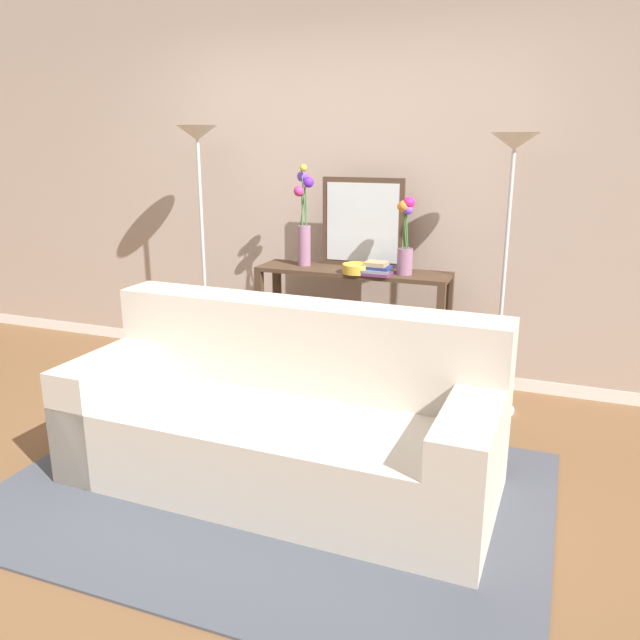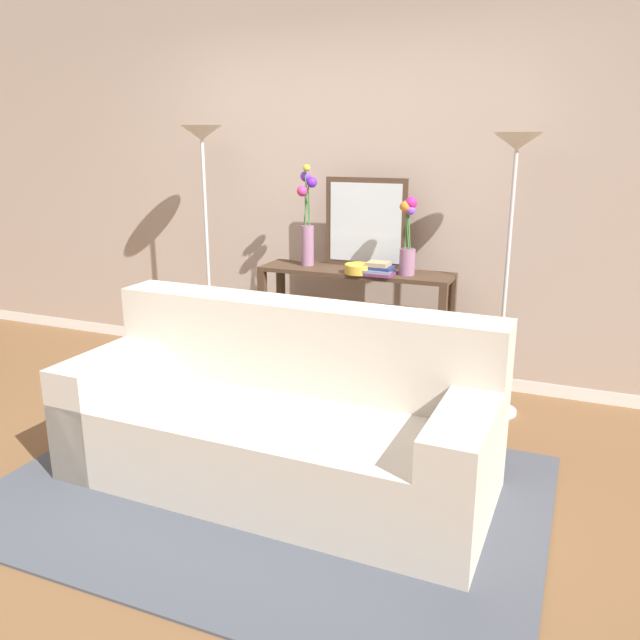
{
  "view_description": "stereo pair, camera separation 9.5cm",
  "coord_description": "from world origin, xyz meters",
  "px_view_note": "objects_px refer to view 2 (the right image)",
  "views": [
    {
      "loc": [
        1.57,
        -2.51,
        1.69
      ],
      "look_at": [
        0.28,
        0.84,
        0.67
      ],
      "focal_mm": 36.05,
      "sensor_mm": 36.0,
      "label": 1
    },
    {
      "loc": [
        1.66,
        -2.47,
        1.69
      ],
      "look_at": [
        0.28,
        0.84,
        0.67
      ],
      "focal_mm": 36.05,
      "sensor_mm": 36.0,
      "label": 2
    }
  ],
  "objects_px": {
    "couch": "(281,422)",
    "wall_mirror": "(366,223)",
    "fruit_bowl": "(359,269)",
    "vase_tall_flowers": "(307,223)",
    "console_table": "(355,308)",
    "floor_lamp_left": "(204,182)",
    "floor_lamp_right": "(513,198)",
    "vase_short_flowers": "(408,238)",
    "book_row_under_console": "(301,370)",
    "book_stack": "(379,269)"
  },
  "relations": [
    {
      "from": "wall_mirror",
      "to": "console_table",
      "type": "bearing_deg",
      "value": -98.17
    },
    {
      "from": "book_row_under_console",
      "to": "fruit_bowl",
      "type": "bearing_deg",
      "value": -12.06
    },
    {
      "from": "floor_lamp_left",
      "to": "vase_tall_flowers",
      "type": "distance_m",
      "value": 0.8
    },
    {
      "from": "floor_lamp_right",
      "to": "console_table",
      "type": "bearing_deg",
      "value": 175.47
    },
    {
      "from": "wall_mirror",
      "to": "book_stack",
      "type": "distance_m",
      "value": 0.4
    },
    {
      "from": "wall_mirror",
      "to": "vase_tall_flowers",
      "type": "height_order",
      "value": "vase_tall_flowers"
    },
    {
      "from": "wall_mirror",
      "to": "vase_short_flowers",
      "type": "xyz_separation_m",
      "value": [
        0.34,
        -0.18,
        -0.06
      ]
    },
    {
      "from": "vase_short_flowers",
      "to": "fruit_bowl",
      "type": "relative_size",
      "value": 2.64
    },
    {
      "from": "wall_mirror",
      "to": "fruit_bowl",
      "type": "distance_m",
      "value": 0.36
    },
    {
      "from": "console_table",
      "to": "vase_short_flowers",
      "type": "bearing_deg",
      "value": -5.97
    },
    {
      "from": "couch",
      "to": "floor_lamp_right",
      "type": "distance_m",
      "value": 1.88
    },
    {
      "from": "console_table",
      "to": "wall_mirror",
      "type": "bearing_deg",
      "value": 81.83
    },
    {
      "from": "console_table",
      "to": "book_row_under_console",
      "type": "distance_m",
      "value": 0.66
    },
    {
      "from": "book_row_under_console",
      "to": "floor_lamp_right",
      "type": "bearing_deg",
      "value": -3.2
    },
    {
      "from": "couch",
      "to": "wall_mirror",
      "type": "height_order",
      "value": "wall_mirror"
    },
    {
      "from": "vase_tall_flowers",
      "to": "floor_lamp_left",
      "type": "bearing_deg",
      "value": -172.04
    },
    {
      "from": "vase_tall_flowers",
      "to": "book_stack",
      "type": "xyz_separation_m",
      "value": [
        0.56,
        -0.12,
        -0.26
      ]
    },
    {
      "from": "couch",
      "to": "vase_short_flowers",
      "type": "height_order",
      "value": "vase_short_flowers"
    },
    {
      "from": "vase_tall_flowers",
      "to": "console_table",
      "type": "bearing_deg",
      "value": -4.01
    },
    {
      "from": "fruit_bowl",
      "to": "book_row_under_console",
      "type": "xyz_separation_m",
      "value": [
        -0.47,
        0.1,
        -0.81
      ]
    },
    {
      "from": "console_table",
      "to": "floor_lamp_left",
      "type": "xyz_separation_m",
      "value": [
        -1.11,
        -0.08,
        0.83
      ]
    },
    {
      "from": "console_table",
      "to": "floor_lamp_right",
      "type": "distance_m",
      "value": 1.27
    },
    {
      "from": "wall_mirror",
      "to": "vase_tall_flowers",
      "type": "relative_size",
      "value": 0.88
    },
    {
      "from": "fruit_bowl",
      "to": "book_stack",
      "type": "xyz_separation_m",
      "value": [
        0.14,
        0.0,
        0.01
      ]
    },
    {
      "from": "fruit_bowl",
      "to": "floor_lamp_right",
      "type": "bearing_deg",
      "value": 1.34
    },
    {
      "from": "fruit_bowl",
      "to": "couch",
      "type": "bearing_deg",
      "value": -88.48
    },
    {
      "from": "floor_lamp_left",
      "to": "floor_lamp_right",
      "type": "relative_size",
      "value": 1.03
    },
    {
      "from": "wall_mirror",
      "to": "book_stack",
      "type": "xyz_separation_m",
      "value": [
        0.18,
        -0.24,
        -0.26
      ]
    },
    {
      "from": "floor_lamp_right",
      "to": "fruit_bowl",
      "type": "distance_m",
      "value": 1.06
    },
    {
      "from": "book_stack",
      "to": "console_table",
      "type": "bearing_deg",
      "value": 153.65
    },
    {
      "from": "vase_tall_flowers",
      "to": "vase_short_flowers",
      "type": "height_order",
      "value": "vase_tall_flowers"
    },
    {
      "from": "console_table",
      "to": "book_stack",
      "type": "height_order",
      "value": "book_stack"
    },
    {
      "from": "vase_tall_flowers",
      "to": "wall_mirror",
      "type": "bearing_deg",
      "value": 16.38
    },
    {
      "from": "fruit_bowl",
      "to": "book_row_under_console",
      "type": "relative_size",
      "value": 0.71
    },
    {
      "from": "book_stack",
      "to": "wall_mirror",
      "type": "bearing_deg",
      "value": 126.87
    },
    {
      "from": "console_table",
      "to": "floor_lamp_right",
      "type": "relative_size",
      "value": 0.76
    },
    {
      "from": "vase_short_flowers",
      "to": "fruit_bowl",
      "type": "xyz_separation_m",
      "value": [
        -0.31,
        -0.06,
        -0.21
      ]
    },
    {
      "from": "couch",
      "to": "console_table",
      "type": "bearing_deg",
      "value": 93.89
    },
    {
      "from": "vase_short_flowers",
      "to": "book_row_under_console",
      "type": "xyz_separation_m",
      "value": [
        -0.78,
        0.04,
        -1.02
      ]
    },
    {
      "from": "fruit_bowl",
      "to": "book_stack",
      "type": "height_order",
      "value": "book_stack"
    },
    {
      "from": "floor_lamp_right",
      "to": "wall_mirror",
      "type": "xyz_separation_m",
      "value": [
        -0.98,
        0.22,
        -0.22
      ]
    },
    {
      "from": "book_stack",
      "to": "book_row_under_console",
      "type": "bearing_deg",
      "value": 170.91
    },
    {
      "from": "couch",
      "to": "vase_tall_flowers",
      "type": "xyz_separation_m",
      "value": [
        -0.46,
        1.38,
        0.82
      ]
    },
    {
      "from": "console_table",
      "to": "vase_short_flowers",
      "type": "height_order",
      "value": "vase_short_flowers"
    },
    {
      "from": "console_table",
      "to": "vase_tall_flowers",
      "type": "distance_m",
      "value": 0.67
    },
    {
      "from": "couch",
      "to": "vase_tall_flowers",
      "type": "height_order",
      "value": "vase_tall_flowers"
    },
    {
      "from": "book_stack",
      "to": "floor_lamp_left",
      "type": "bearing_deg",
      "value": 179.18
    },
    {
      "from": "vase_tall_flowers",
      "to": "couch",
      "type": "bearing_deg",
      "value": -71.66
    },
    {
      "from": "couch",
      "to": "floor_lamp_left",
      "type": "xyz_separation_m",
      "value": [
        -1.21,
        1.28,
        1.09
      ]
    },
    {
      "from": "couch",
      "to": "fruit_bowl",
      "type": "distance_m",
      "value": 1.37
    }
  ]
}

